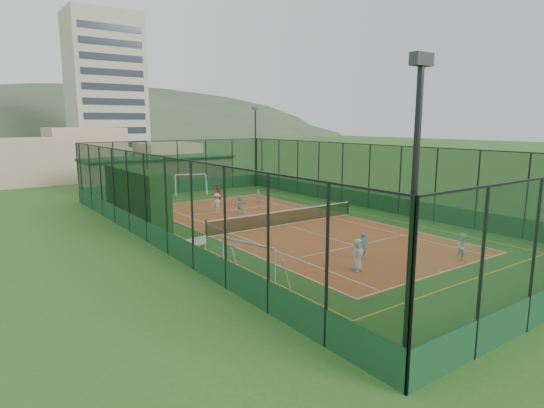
{
  "coord_description": "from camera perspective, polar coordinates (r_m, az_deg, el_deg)",
  "views": [
    {
      "loc": [
        -17.66,
        -23.45,
        6.67
      ],
      "look_at": [
        -0.07,
        1.37,
        1.2
      ],
      "focal_mm": 30.0,
      "sensor_mm": 36.0,
      "label": 1
    }
  ],
  "objects": [
    {
      "name": "floodlight_ne",
      "position": [
        47.96,
        -2.08,
        7.15
      ],
      "size": [
        0.6,
        0.26,
        8.25
      ],
      "primitive_type": null,
      "color": "black",
      "rests_on": "ground"
    },
    {
      "name": "child_near_mid",
      "position": [
        22.94,
        11.41,
        -5.15
      ],
      "size": [
        0.56,
        0.45,
        1.34
      ],
      "primitive_type": "imported",
      "rotation": [
        0.0,
        0.0,
        0.3
      ],
      "color": "#4683C6",
      "rests_on": "court_slab"
    },
    {
      "name": "futsal_goal_far",
      "position": [
        43.27,
        -10.14,
        2.43
      ],
      "size": [
        3.03,
        1.9,
        1.89
      ],
      "primitive_type": null,
      "rotation": [
        0.0,
        0.0,
        -0.39
      ],
      "color": "white",
      "rests_on": "ground"
    },
    {
      "name": "distant_hills",
      "position": [
        174.47,
        -29.7,
        6.68
      ],
      "size": [
        200.0,
        60.0,
        24.0
      ],
      "primitive_type": null,
      "color": "#384C33",
      "rests_on": "ground"
    },
    {
      "name": "perimeter_fence",
      "position": [
        29.65,
        1.65,
        2.1
      ],
      "size": [
        18.12,
        34.12,
        5.0
      ],
      "primitive_type": null,
      "color": "black",
      "rests_on": "ground"
    },
    {
      "name": "apartment_tower",
      "position": [
        109.85,
        -20.17,
        13.94
      ],
      "size": [
        15.0,
        12.0,
        30.0
      ],
      "primitive_type": "cube",
      "color": "beige",
      "rests_on": "ground"
    },
    {
      "name": "white_bench",
      "position": [
        24.05,
        -9.89,
        -5.03
      ],
      "size": [
        1.53,
        0.64,
        0.83
      ],
      "primitive_type": null,
      "rotation": [
        0.0,
        0.0,
        0.16
      ],
      "color": "white",
      "rests_on": "ground"
    },
    {
      "name": "tennis_balls",
      "position": [
        31.35,
        1.03,
        -2.01
      ],
      "size": [
        5.03,
        1.38,
        0.07
      ],
      "color": "#CCE033",
      "rests_on": "court_slab"
    },
    {
      "name": "futsal_goal_near",
      "position": [
        18.67,
        -3.09,
        -7.69
      ],
      "size": [
        3.04,
        1.6,
        1.88
      ],
      "primitive_type": null,
      "rotation": [
        0.0,
        0.0,
        1.84
      ],
      "color": "white",
      "rests_on": "ground"
    },
    {
      "name": "court_slab",
      "position": [
        30.1,
        1.62,
        -2.6
      ],
      "size": [
        11.17,
        23.97,
        0.01
      ],
      "primitive_type": "cube",
      "color": "#B64928",
      "rests_on": "ground"
    },
    {
      "name": "floodlight_sw",
      "position": [
        11.64,
        17.17,
        -2.91
      ],
      "size": [
        0.6,
        0.26,
        8.25
      ],
      "primitive_type": null,
      "color": "black",
      "rests_on": "ground"
    },
    {
      "name": "clubhouse",
      "position": [
        49.02,
        -14.04,
        3.93
      ],
      "size": [
        15.2,
        7.2,
        3.15
      ],
      "primitive_type": null,
      "color": "tan",
      "rests_on": "ground"
    },
    {
      "name": "child_far_left",
      "position": [
        33.7,
        -6.94,
        0.08
      ],
      "size": [
        1.02,
        0.6,
        1.56
      ],
      "primitive_type": "imported",
      "rotation": [
        0.0,
        0.0,
        3.16
      ],
      "color": "silver",
      "rests_on": "court_slab"
    },
    {
      "name": "coach",
      "position": [
        37.47,
        -6.89,
        1.19
      ],
      "size": [
        0.95,
        0.82,
        1.68
      ],
      "primitive_type": "imported",
      "rotation": [
        0.0,
        0.0,
        2.89
      ],
      "color": "red",
      "rests_on": "court_slab"
    },
    {
      "name": "ground",
      "position": [
        30.1,
        1.62,
        -2.61
      ],
      "size": [
        300.0,
        300.0,
        0.0
      ],
      "primitive_type": "plane",
      "color": "#2B5F20",
      "rests_on": "ground"
    },
    {
      "name": "hedge_left",
      "position": [
        30.04,
        -16.7,
        0.61
      ],
      "size": [
        1.3,
        8.65,
        3.78
      ],
      "primitive_type": "cube",
      "color": "black",
      "rests_on": "ground"
    },
    {
      "name": "child_far_back",
      "position": [
        33.55,
        -4.03,
        -0.08
      ],
      "size": [
        1.32,
        0.57,
        1.38
      ],
      "primitive_type": "imported",
      "rotation": [
        0.0,
        0.0,
        3.27
      ],
      "color": "silver",
      "rests_on": "court_slab"
    },
    {
      "name": "child_near_right",
      "position": [
        24.02,
        22.83,
        -5.03
      ],
      "size": [
        0.84,
        0.79,
        1.37
      ],
      "primitive_type": "imported",
      "rotation": [
        0.0,
        0.0,
        -0.57
      ],
      "color": "silver",
      "rests_on": "court_slab"
    },
    {
      "name": "child_far_right",
      "position": [
        38.0,
        -1.71,
        0.99
      ],
      "size": [
        0.71,
        0.35,
        1.16
      ],
      "primitive_type": "imported",
      "rotation": [
        0.0,
        0.0,
        3.24
      ],
      "color": "silver",
      "rests_on": "court_slab"
    },
    {
      "name": "tennis_net",
      "position": [
        29.99,
        1.63,
        -1.62
      ],
      "size": [
        11.67,
        0.12,
        1.06
      ],
      "primitive_type": null,
      "color": "black",
      "rests_on": "ground"
    },
    {
      "name": "child_near_left",
      "position": [
        21.05,
        10.71,
        -6.29
      ],
      "size": [
        0.78,
        0.55,
        1.51
      ],
      "primitive_type": "imported",
      "rotation": [
        0.0,
        0.0,
        0.1
      ],
      "color": "silver",
      "rests_on": "court_slab"
    }
  ]
}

